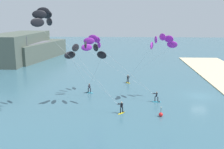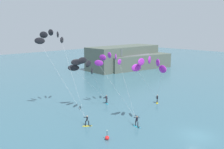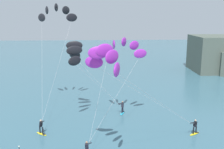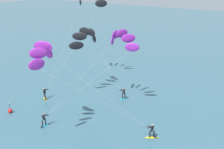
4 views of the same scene
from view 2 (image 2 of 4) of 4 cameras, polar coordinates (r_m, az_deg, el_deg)
The scene contains 7 objects.
ground_plane at distance 34.96m, azimuth 19.79°, elevation -13.80°, with size 240.00×240.00×0.00m, color #386070.
kitesurfer_nearshore at distance 43.05m, azimuth -0.44°, elevation 3.31°, with size 7.32×12.76×10.03m.
kitesurfer_mid_water at distance 41.77m, azimuth -14.31°, elevation 8.22°, with size 5.61×12.00×14.20m.
kitesurfer_far_out at distance 40.03m, azimuth -6.98°, elevation 1.95°, with size 7.54×6.22×9.60m.
kitesurfer_downwind at distance 34.63m, azimuth 9.16°, elevation 1.97°, with size 12.35×8.22×10.48m.
marker_buoy at distance 31.83m, azimuth -1.21°, elevation -15.08°, with size 0.56×0.56×1.38m.
distant_headland at distance 86.77m, azimuth 3.73°, elevation 3.96°, with size 30.81×20.60×7.99m.
Camera 2 is at (-29.03, -13.13, 14.41)m, focal length 37.70 mm.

